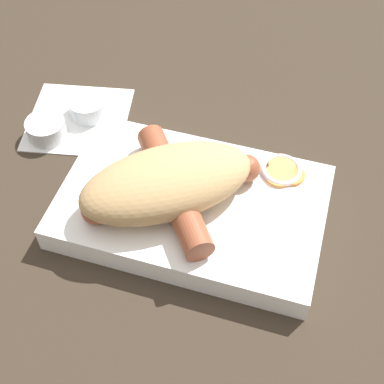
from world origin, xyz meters
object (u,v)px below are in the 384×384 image
at_px(bread_roll, 167,182).
at_px(condiment_cup_near, 88,108).
at_px(food_tray, 192,207).
at_px(sausage, 173,189).
at_px(condiment_cup_far, 47,130).

height_order(bread_roll, condiment_cup_near, bread_roll).
height_order(food_tray, sausage, sausage).
bearing_deg(sausage, bread_roll, -153.35).
xyz_separation_m(sausage, condiment_cup_far, (-0.18, 0.07, -0.03)).
xyz_separation_m(bread_roll, sausage, (0.01, 0.00, -0.01)).
bearing_deg(sausage, condiment_cup_near, 142.26).
bearing_deg(food_tray, sausage, -164.85).
bearing_deg(bread_roll, condiment_cup_near, 140.50).
relative_size(food_tray, condiment_cup_far, 5.82).
distance_m(sausage, condiment_cup_far, 0.20).
distance_m(bread_roll, condiment_cup_near, 0.19).
xyz_separation_m(food_tray, condiment_cup_far, (-0.20, 0.06, -0.00)).
height_order(condiment_cup_near, condiment_cup_far, same).
relative_size(food_tray, sausage, 1.72).
xyz_separation_m(bread_roll, condiment_cup_near, (-0.15, 0.12, -0.05)).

